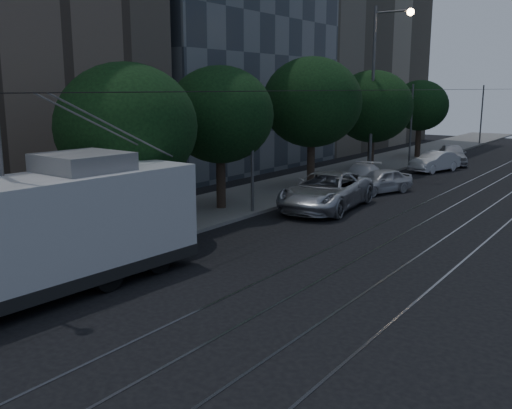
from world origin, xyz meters
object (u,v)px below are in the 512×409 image
object	(u,v)px
car_white_a	(380,181)
car_white_c	(435,162)
car_white_d	(452,154)
car_white_b	(361,176)
pickup_silver	(326,191)
streetlamp_near	(2,95)
streetlamp_far	(379,76)

from	to	relation	value
car_white_a	car_white_c	distance (m)	9.95
car_white_c	car_white_d	xyz separation A→B (m)	(-0.10, 4.42, 0.08)
car_white_b	car_white_a	bearing A→B (deg)	-44.13
pickup_silver	car_white_c	xyz separation A→B (m)	(0.20, 15.47, -0.19)
pickup_silver	streetlamp_near	bearing A→B (deg)	-102.42
car_white_c	streetlamp_far	distance (m)	7.67
car_white_c	car_white_b	bearing A→B (deg)	-82.89
car_white_a	streetlamp_near	xyz separation A→B (m)	(-2.10, -20.72, 4.86)
car_white_d	streetlamp_near	size ratio (longest dim) A/B	0.50
streetlamp_near	streetlamp_far	xyz separation A→B (m)	(-0.58, 26.23, 0.91)
pickup_silver	streetlamp_far	distance (m)	12.55
streetlamp_near	pickup_silver	bearing A→B (deg)	83.69
car_white_d	streetlamp_near	bearing A→B (deg)	-115.69
car_white_a	streetlamp_far	size ratio (longest dim) A/B	0.37
car_white_b	streetlamp_far	distance (m)	7.44
car_white_b	streetlamp_near	size ratio (longest dim) A/B	0.51
pickup_silver	car_white_c	world-z (taller)	pickup_silver
car_white_d	streetlamp_near	distance (m)	35.46
car_white_a	car_white_d	world-z (taller)	car_white_d
car_white_c	streetlamp_near	size ratio (longest dim) A/B	0.46
car_white_a	streetlamp_far	bearing A→B (deg)	136.86
pickup_silver	streetlamp_far	world-z (taller)	streetlamp_far
car_white_d	streetlamp_far	bearing A→B (deg)	-127.70
streetlamp_far	pickup_silver	bearing A→B (deg)	-78.42
pickup_silver	car_white_a	xyz separation A→B (m)	(0.42, 5.52, -0.21)
streetlamp_far	streetlamp_near	bearing A→B (deg)	-88.74
car_white_b	car_white_d	world-z (taller)	car_white_d
car_white_a	car_white_c	size ratio (longest dim) A/B	0.94
car_white_a	car_white_d	size ratio (longest dim) A/B	0.87
streetlamp_near	streetlamp_far	size ratio (longest dim) A/B	0.84
car_white_a	car_white_b	size ratio (longest dim) A/B	0.86
pickup_silver	car_white_b	distance (m)	6.58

